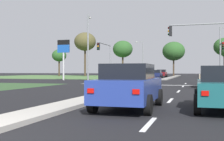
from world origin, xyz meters
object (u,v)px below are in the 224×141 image
at_px(treeline_near, 59,56).
at_px(treeline_fourth, 174,51).
at_px(car_beige_fourth, 211,77).
at_px(traffic_signal_far_right, 221,54).
at_px(traffic_signal_far_left, 106,54).
at_px(street_lamp_second, 88,44).
at_px(fuel_price_totem, 64,51).
at_px(car_blue_fifth, 129,86).
at_px(car_teal_second, 224,88).
at_px(traffic_signal_near_right, 207,41).
at_px(street_lamp_fourth, 142,57).
at_px(car_black_near, 132,75).
at_px(treeline_second, 85,42).
at_px(car_maroon_third, 162,73).
at_px(street_lamp_third, 221,50).
at_px(car_navy_sixth, 156,74).
at_px(treeline_fifth, 224,47).
at_px(treeline_third, 123,49).

distance_m(treeline_near, treeline_fourth, 27.55).
relative_size(car_beige_fourth, traffic_signal_far_right, 0.83).
distance_m(traffic_signal_far_left, street_lamp_second, 4.55).
height_order(traffic_signal_far_left, fuel_price_totem, fuel_price_totem).
xyz_separation_m(car_blue_fifth, fuel_price_totem, (-15.95, 27.56, 3.37)).
height_order(car_teal_second, traffic_signal_near_right, traffic_signal_near_right).
height_order(traffic_signal_near_right, street_lamp_fourth, street_lamp_fourth).
relative_size(car_blue_fifth, street_lamp_fourth, 0.47).
bearing_deg(car_black_near, traffic_signal_far_right, 117.63).
relative_size(car_black_near, treeline_second, 0.44).
bearing_deg(fuel_price_totem, treeline_near, 117.92).
bearing_deg(car_maroon_third, street_lamp_fourth, -63.20).
distance_m(street_lamp_third, treeline_fourth, 16.26).
height_order(traffic_signal_near_right, street_lamp_third, street_lamp_third).
xyz_separation_m(car_maroon_third, street_lamp_third, (11.00, -5.29, 4.25)).
bearing_deg(traffic_signal_far_right, street_lamp_fourth, 116.06).
relative_size(car_blue_fifth, traffic_signal_near_right, 0.71).
height_order(car_blue_fifth, fuel_price_totem, fuel_price_totem).
height_order(car_navy_sixth, street_lamp_fourth, street_lamp_fourth).
relative_size(car_navy_sixth, treeline_fifth, 0.50).
distance_m(car_maroon_third, fuel_price_totem, 25.25).
bearing_deg(treeline_near, car_black_near, -50.81).
relative_size(car_navy_sixth, traffic_signal_far_left, 0.72).
height_order(street_lamp_fourth, treeline_third, street_lamp_fourth).
height_order(treeline_fourth, treeline_fifth, treeline_fifth).
bearing_deg(car_maroon_third, treeline_fifth, -155.63).
xyz_separation_m(car_teal_second, traffic_signal_far_left, (-13.14, 28.04, 2.93)).
height_order(car_maroon_third, traffic_signal_near_right, traffic_signal_near_right).
bearing_deg(car_black_near, treeline_fourth, 176.32).
relative_size(car_beige_fourth, traffic_signal_near_right, 0.72).
relative_size(car_teal_second, car_blue_fifth, 1.02).
height_order(traffic_signal_far_left, street_lamp_fourth, street_lamp_fourth).
distance_m(treeline_second, treeline_fourth, 20.99).
xyz_separation_m(fuel_price_totem, treeline_third, (1.89, 26.68, 2.07)).
bearing_deg(traffic_signal_far_right, treeline_third, 127.57).
relative_size(car_teal_second, traffic_signal_near_right, 0.72).
distance_m(street_lamp_fourth, treeline_fourth, 9.33).
distance_m(car_blue_fifth, street_lamp_second, 26.93).
xyz_separation_m(street_lamp_second, treeline_near, (-19.30, 30.24, 0.25)).
relative_size(street_lamp_second, street_lamp_fourth, 0.97).
distance_m(car_maroon_third, treeline_third, 11.65).
bearing_deg(car_beige_fourth, car_maroon_third, 102.92).
bearing_deg(car_teal_second, treeline_third, 107.81).
relative_size(car_black_near, treeline_fourth, 0.57).
height_order(car_blue_fifth, traffic_signal_far_right, traffic_signal_far_right).
distance_m(car_maroon_third, street_lamp_fourth, 14.67).
height_order(street_lamp_fourth, fuel_price_totem, street_lamp_fourth).
xyz_separation_m(traffic_signal_near_right, treeline_near, (-33.43, 36.94, 0.95)).
bearing_deg(car_beige_fourth, street_lamp_second, 146.09).
bearing_deg(car_teal_second, treeline_fourth, 96.07).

